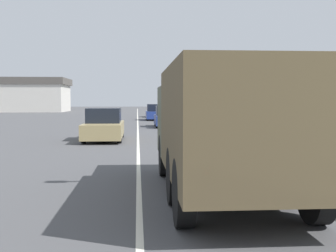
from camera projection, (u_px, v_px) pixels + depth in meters
name	position (u px, v px, depth m)	size (l,w,h in m)	color
ground_plane	(138.00, 124.00, 36.70)	(180.00, 180.00, 0.00)	#4C4C4F
lane_centre_stripe	(138.00, 124.00, 36.70)	(0.12, 120.00, 0.00)	silver
sidewalk_right	(189.00, 123.00, 37.03)	(1.80, 120.00, 0.12)	#ADAAA3
grass_strip_right	(238.00, 123.00, 37.35)	(7.00, 120.00, 0.02)	olive
military_truck	(224.00, 124.00, 9.08)	(2.54, 7.08, 2.75)	#474C38
car_nearest_ahead	(104.00, 126.00, 21.73)	(1.92, 4.82, 1.66)	tan
car_second_ahead	(166.00, 117.00, 32.35)	(1.76, 4.33, 1.62)	navy
car_third_ahead	(155.00, 113.00, 43.11)	(1.72, 4.21, 1.63)	navy
car_fourth_ahead	(154.00, 112.00, 50.67)	(1.75, 4.05, 1.41)	silver
building_distant	(14.00, 95.00, 72.92)	(18.57, 10.20, 5.78)	beige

